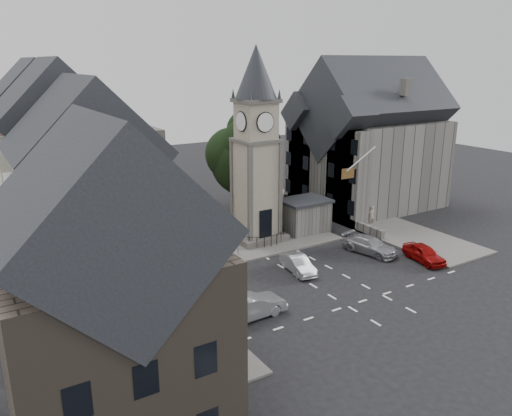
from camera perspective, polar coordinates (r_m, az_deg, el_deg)
ground at (r=37.41m, az=6.50°, el=-7.20°), size 120.00×120.00×0.00m
pavement_west at (r=37.08m, az=-15.13°, el=-7.80°), size 6.00×30.00×0.14m
pavement_east at (r=50.48m, az=11.68°, el=-1.04°), size 6.00×26.00×0.14m
central_island at (r=44.23m, az=1.66°, el=-3.19°), size 10.00×8.00×0.16m
road_markings at (r=33.69m, az=12.34°, el=-10.27°), size 20.00×8.00×0.01m
clock_tower at (r=41.42m, az=0.01°, el=6.97°), size 4.86×4.86×16.25m
stone_shelter at (r=45.20m, az=5.52°, el=-0.87°), size 4.30×3.30×3.08m
town_tree at (r=46.85m, az=-1.13°, el=6.65°), size 7.20×7.20×10.80m
warning_sign_post at (r=39.20m, az=-2.01°, el=-2.79°), size 0.70×0.19×2.85m
terrace_pink at (r=43.99m, az=-23.35°, el=4.14°), size 8.10×7.60×12.80m
terrace_cream at (r=36.26m, az=-21.35°, el=1.98°), size 8.10×7.60×12.80m
terrace_tudor at (r=28.79m, az=-18.22°, el=-2.09°), size 8.10×7.60×12.00m
building_sw_stone at (r=20.68m, az=-15.92°, el=-11.84°), size 8.60×7.60×10.40m
backdrop_west at (r=56.65m, az=-21.50°, el=4.16°), size 20.00×10.00×8.00m
east_building at (r=53.61m, az=12.70°, el=6.73°), size 14.40×11.40×12.60m
east_boundary_wall at (r=50.01m, az=7.80°, el=-0.56°), size 0.40×16.00×0.90m
flagpole at (r=43.33m, az=11.92°, el=5.53°), size 3.68×0.10×2.74m
car_west_blue at (r=30.73m, az=-9.29°, el=-11.25°), size 4.60×4.18×1.52m
car_west_silver at (r=30.59m, az=-0.63°, el=-11.18°), size 4.64×1.85×1.50m
car_west_grey at (r=34.55m, az=-10.38°, el=-8.09°), size 5.74×3.50×1.49m
car_island_silver at (r=36.97m, az=4.82°, el=-6.41°), size 1.84×3.89×1.23m
car_island_east at (r=41.35m, az=12.87°, el=-4.17°), size 2.86×4.92×1.34m
car_east_red at (r=40.81m, az=18.66°, el=-4.94°), size 2.23×4.10×1.32m
pedestrian at (r=48.42m, az=13.05°, el=-0.83°), size 0.67×0.45×1.83m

